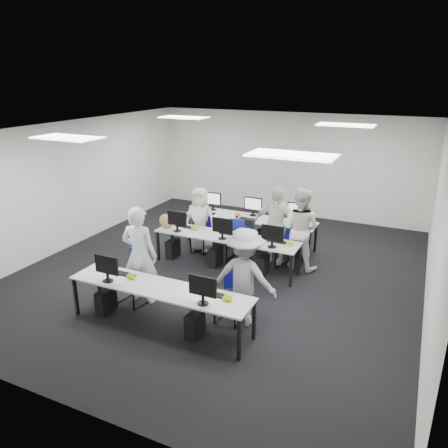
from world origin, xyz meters
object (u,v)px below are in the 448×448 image
at_px(desk_mid, 226,238).
at_px(chair_1, 230,306).
at_px(chair_2, 202,240).
at_px(student_2, 200,219).
at_px(chair_6, 242,244).
at_px(student_1, 300,229).
at_px(chair_0, 134,287).
at_px(chair_5, 205,235).
at_px(student_0, 140,255).
at_px(student_3, 275,225).
at_px(photographer, 245,277).
at_px(desk_front, 159,290).
at_px(chair_4, 289,256).
at_px(chair_3, 240,248).
at_px(chair_7, 295,250).

xyz_separation_m(desk_mid, chair_1, (0.98, -1.94, -0.41)).
relative_size(chair_2, student_2, 0.54).
height_order(desk_mid, chair_1, chair_1).
xyz_separation_m(chair_6, student_1, (1.36, -0.03, 0.59)).
distance_m(chair_0, student_1, 3.68).
xyz_separation_m(chair_5, chair_6, (1.05, -0.21, 0.01)).
distance_m(student_0, student_3, 3.19).
bearing_deg(student_1, student_0, 57.78).
xyz_separation_m(chair_6, student_3, (0.80, 0.00, 0.58)).
xyz_separation_m(chair_0, student_2, (-0.08, 2.77, 0.46)).
bearing_deg(photographer, chair_0, 4.45).
height_order(desk_front, student_2, student_2).
height_order(chair_4, chair_5, chair_5).
bearing_deg(chair_0, chair_2, 97.56).
bearing_deg(chair_6, desk_front, -92.05).
distance_m(desk_mid, chair_4, 1.43).
xyz_separation_m(chair_3, chair_6, (-0.05, 0.23, 0.01)).
distance_m(chair_6, student_3, 0.98).
xyz_separation_m(chair_1, chair_3, (-0.86, 2.43, 0.01)).
distance_m(chair_4, chair_7, 0.37).
distance_m(chair_1, chair_5, 3.47).
xyz_separation_m(desk_front, desk_mid, (0.00, 2.60, 0.00)).
relative_size(desk_front, student_1, 1.80).
bearing_deg(desk_front, chair_4, 68.57).
height_order(chair_1, chair_7, chair_1).
bearing_deg(student_0, chair_3, -116.26).
relative_size(desk_mid, student_2, 2.09).
relative_size(desk_front, chair_1, 3.71).
bearing_deg(chair_2, chair_7, 14.18).
distance_m(chair_1, chair_4, 2.53).
height_order(student_0, photographer, student_0).
bearing_deg(chair_3, chair_6, 108.01).
bearing_deg(chair_7, chair_0, -127.33).
bearing_deg(chair_2, student_1, 7.45).
height_order(desk_front, student_0, student_0).
distance_m(chair_4, student_1, 0.65).
height_order(chair_6, student_1, student_1).
height_order(chair_4, student_2, student_2).
bearing_deg(student_3, student_2, -177.71).
bearing_deg(photographer, student_0, 1.80).
relative_size(chair_1, student_0, 0.47).
xyz_separation_m(chair_7, student_1, (0.14, -0.26, 0.62)).
xyz_separation_m(desk_front, student_2, (-0.98, 3.26, 0.09)).
relative_size(chair_3, chair_6, 0.95).
bearing_deg(desk_mid, chair_1, -63.18).
height_order(chair_7, student_1, student_1).
bearing_deg(student_3, student_0, -121.01).
distance_m(desk_front, chair_6, 3.34).
xyz_separation_m(desk_front, student_1, (1.42, 3.29, 0.21)).
bearing_deg(student_2, chair_5, 86.13).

